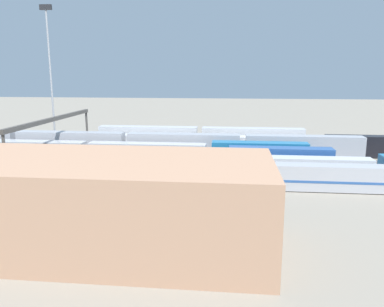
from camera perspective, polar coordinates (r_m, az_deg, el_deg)
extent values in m
plane|color=gray|center=(75.21, -4.68, -1.43)|extent=(400.00, 400.00, 0.00)
cube|color=#3D3833|center=(89.65, -2.92, 0.79)|extent=(140.00, 2.80, 0.12)
cube|color=#4C443D|center=(84.81, -3.44, 0.15)|extent=(140.00, 2.80, 0.12)
cube|color=#4C443D|center=(80.00, -4.02, -0.57)|extent=(140.00, 2.80, 0.12)
cube|color=#3D3833|center=(75.20, -4.69, -1.39)|extent=(140.00, 2.80, 0.12)
cube|color=#3D3833|center=(70.44, -5.44, -2.31)|extent=(140.00, 2.80, 0.12)
cube|color=#4C443D|center=(65.70, -6.30, -3.37)|extent=(140.00, 2.80, 0.12)
cube|color=#3D3833|center=(61.02, -7.29, -4.59)|extent=(140.00, 2.80, 0.12)
cube|color=#A8AAB2|center=(60.33, 18.36, -3.37)|extent=(23.00, 3.00, 3.80)
cube|color=#285193|center=(60.42, 18.34, -3.70)|extent=(22.40, 3.06, 0.36)
cube|color=#A8AAB2|center=(59.95, -4.88, -2.89)|extent=(23.00, 3.00, 3.80)
cube|color=#285193|center=(60.08, -4.87, -3.35)|extent=(22.40, 3.06, 0.36)
cube|color=#A8AAB2|center=(68.70, -25.14, -2.08)|extent=(23.00, 3.00, 3.80)
cube|color=#285193|center=(68.70, -25.13, -2.10)|extent=(22.40, 3.06, 0.36)
cube|color=#A8AAB2|center=(79.57, 16.30, 0.79)|extent=(23.00, 3.00, 5.00)
cube|color=#A8AAB2|center=(78.90, -1.26, 1.18)|extent=(23.00, 3.00, 5.00)
cube|color=#A8AAB2|center=(85.38, -17.60, 1.44)|extent=(23.00, 3.00, 5.00)
cube|color=silver|center=(64.67, 15.62, -2.19)|extent=(23.00, 3.00, 3.80)
cube|color=silver|center=(65.11, -5.88, -1.72)|extent=(23.00, 3.00, 3.80)
cube|color=silver|center=(73.94, -24.56, -1.11)|extent=(23.00, 3.00, 3.80)
cube|color=black|center=(88.06, 24.98, 0.99)|extent=(18.00, 3.00, 4.40)
cube|color=silver|center=(83.60, 10.76, 1.16)|extent=(23.00, 3.00, 3.80)
cube|color=silver|center=(85.06, -5.71, 1.49)|extent=(23.00, 3.00, 3.80)
cube|color=silver|center=(93.02, -20.47, 1.69)|extent=(23.00, 3.00, 3.80)
cube|color=#285193|center=(69.07, 13.00, -0.92)|extent=(18.00, 3.00, 4.40)
cube|color=#B7BABF|center=(69.86, -4.97, -0.77)|extent=(23.00, 3.00, 3.80)
cube|color=black|center=(69.84, -4.97, -0.68)|extent=(22.40, 3.06, 0.36)
cube|color=#B7BABF|center=(78.13, -22.67, -0.30)|extent=(23.00, 3.00, 3.80)
cube|color=black|center=(78.13, -22.67, -0.30)|extent=(22.40, 3.06, 0.36)
cube|color=silver|center=(88.25, 9.01, 2.17)|extent=(23.00, 3.00, 5.00)
cube|color=silver|center=(90.26, -6.53, 2.46)|extent=(23.00, 3.00, 5.00)
cube|color=#1E6B9E|center=(73.62, 10.01, -0.01)|extent=(18.00, 3.00, 4.40)
cube|color=#B7BABF|center=(75.31, -6.70, 0.12)|extent=(23.00, 3.00, 3.80)
cube|color=black|center=(75.40, -6.69, -0.19)|extent=(22.40, 3.06, 0.36)
cube|color=#B7BABF|center=(83.99, -23.02, 0.46)|extent=(23.00, 3.00, 3.80)
cube|color=black|center=(84.08, -22.99, 0.12)|extent=(22.40, 3.06, 0.36)
cylinder|color=#9EA0A5|center=(99.65, -20.29, 10.34)|extent=(0.44, 0.44, 31.69)
cube|color=#262628|center=(100.77, -21.00, 19.70)|extent=(2.80, 0.70, 1.20)
cylinder|color=#4C4742|center=(96.61, -15.39, 3.55)|extent=(0.50, 0.50, 8.00)
cylinder|color=#4C4742|center=(66.45, -26.07, -0.85)|extent=(0.50, 0.50, 8.00)
cube|color=#4C4742|center=(80.53, -19.96, 4.85)|extent=(0.70, 35.00, 0.80)
cube|color=tan|center=(43.07, -24.42, -6.37)|extent=(51.15, 14.45, 9.08)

